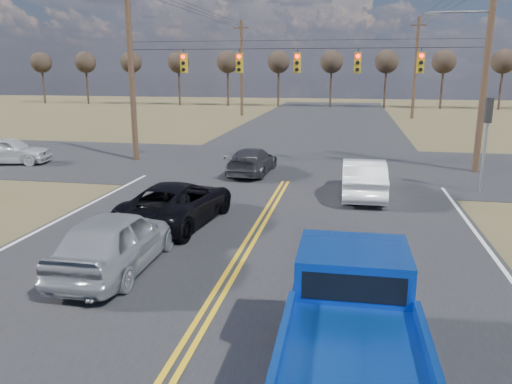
% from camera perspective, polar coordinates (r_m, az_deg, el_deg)
% --- Properties ---
extents(ground, '(160.00, 160.00, 0.00)m').
position_cam_1_polar(ground, '(9.84, -7.63, -16.87)').
color(ground, brown).
rests_on(ground, ground).
extents(road_main, '(14.00, 120.00, 0.02)m').
position_cam_1_polar(road_main, '(18.89, 1.84, -1.49)').
color(road_main, '#28282B').
rests_on(road_main, ground).
extents(road_cross, '(120.00, 12.00, 0.02)m').
position_cam_1_polar(road_cross, '(26.62, 4.51, 3.01)').
color(road_cross, '#28282B').
rests_on(road_cross, ground).
extents(signal_gantry, '(19.60, 4.83, 10.00)m').
position_cam_1_polar(signal_gantry, '(25.88, 5.81, 13.96)').
color(signal_gantry, '#473323').
rests_on(signal_gantry, ground).
extents(utility_poles, '(19.60, 58.32, 10.00)m').
position_cam_1_polar(utility_poles, '(25.15, 4.49, 14.36)').
color(utility_poles, '#473323').
rests_on(utility_poles, ground).
extents(treeline, '(87.00, 117.80, 7.40)m').
position_cam_1_polar(treeline, '(35.08, 6.36, 14.96)').
color(treeline, '#33261C').
rests_on(treeline, ground).
extents(pickup_truck, '(2.27, 5.57, 2.08)m').
position_cam_1_polar(pickup_truck, '(7.94, 10.89, -16.70)').
color(pickup_truck, black).
rests_on(pickup_truck, ground).
extents(silver_suv, '(1.90, 4.67, 1.59)m').
position_cam_1_polar(silver_suv, '(13.18, -15.76, -5.33)').
color(silver_suv, '#A4A7AC').
rests_on(silver_suv, ground).
extents(black_suv, '(2.96, 5.35, 1.42)m').
position_cam_1_polar(black_suv, '(16.71, -8.91, -1.19)').
color(black_suv, black).
rests_on(black_suv, ground).
extents(white_car_queue, '(1.74, 4.74, 1.55)m').
position_cam_1_polar(white_car_queue, '(20.42, 12.15, 1.61)').
color(white_car_queue, white).
rests_on(white_car_queue, ground).
extents(dgrey_car_queue, '(2.03, 4.48, 1.27)m').
position_cam_1_polar(dgrey_car_queue, '(24.35, -0.46, 3.56)').
color(dgrey_car_queue, '#333338').
rests_on(dgrey_car_queue, ground).
extents(cross_car_west, '(2.43, 4.49, 1.45)m').
position_cam_1_polar(cross_car_west, '(30.04, -26.37, 4.26)').
color(cross_car_west, silver).
rests_on(cross_car_west, ground).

